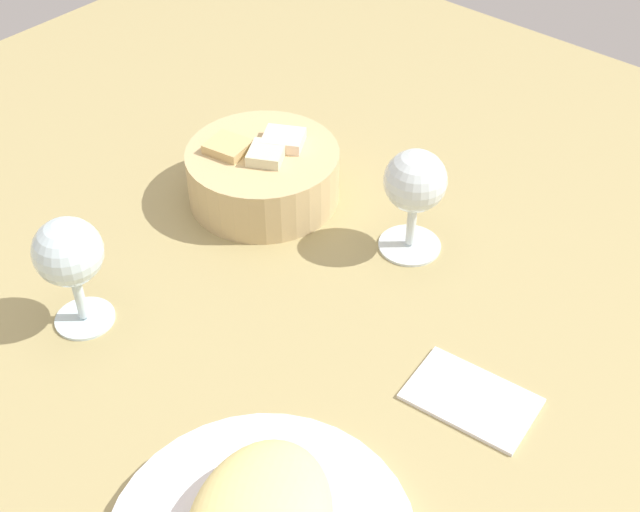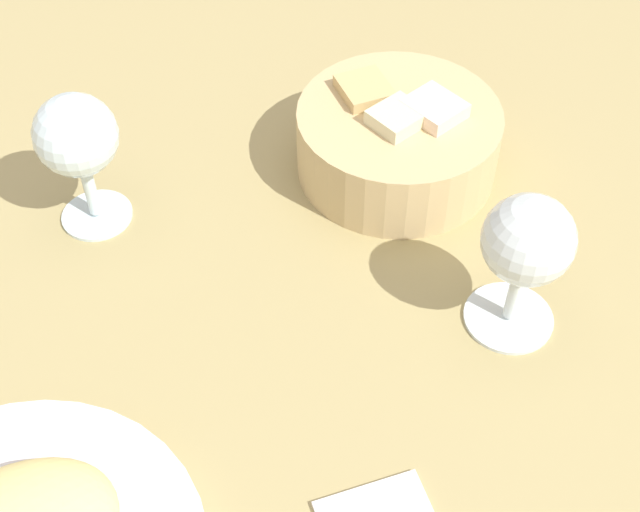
% 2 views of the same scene
% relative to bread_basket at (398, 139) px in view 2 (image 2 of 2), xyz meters
% --- Properties ---
extents(ground_plane, '(1.40, 1.40, 0.02)m').
position_rel_bread_basket_xyz_m(ground_plane, '(-0.14, -0.15, -0.04)').
color(ground_plane, tan).
extents(bread_basket, '(0.17, 0.17, 0.07)m').
position_rel_bread_basket_xyz_m(bread_basket, '(0.00, 0.00, 0.00)').
color(bread_basket, tan).
rests_on(bread_basket, ground_plane).
extents(wine_glass_near, '(0.07, 0.07, 0.12)m').
position_rel_bread_basket_xyz_m(wine_glass_near, '(0.04, -0.18, 0.04)').
color(wine_glass_near, silver).
rests_on(wine_glass_near, ground_plane).
extents(wine_glass_far, '(0.06, 0.06, 0.12)m').
position_rel_bread_basket_xyz_m(wine_glass_far, '(-0.25, -0.00, 0.05)').
color(wine_glass_far, silver).
rests_on(wine_glass_far, ground_plane).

